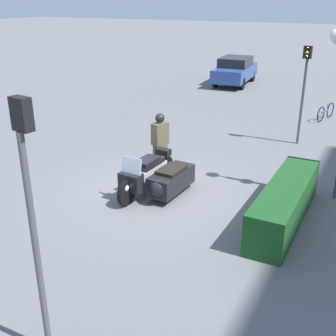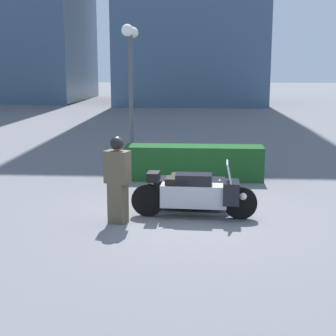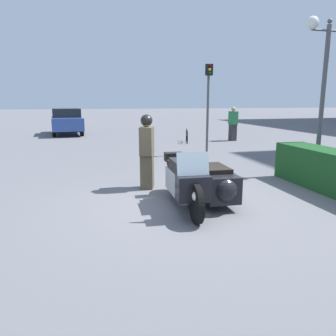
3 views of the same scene
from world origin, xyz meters
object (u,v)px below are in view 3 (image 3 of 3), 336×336
object	(u,v)px
traffic_light_far	(208,96)
pedestrian_bystander	(233,124)
officer_rider	(147,150)
parked_car_background	(67,121)
police_motorcycle	(201,182)
twin_lamp_post	(326,59)
bicycle_parked	(187,136)

from	to	relation	value
traffic_light_far	pedestrian_bystander	world-z (taller)	traffic_light_far
traffic_light_far	officer_rider	bearing A→B (deg)	-30.43
officer_rider	parked_car_background	size ratio (longest dim) A/B	0.38
parked_car_background	officer_rider	bearing A→B (deg)	-174.69
police_motorcycle	parked_car_background	xyz separation A→B (m)	(-15.15, -3.29, 0.35)
parked_car_background	twin_lamp_post	bearing A→B (deg)	-155.98
parked_car_background	traffic_light_far	bearing A→B (deg)	-154.12
twin_lamp_post	pedestrian_bystander	bearing A→B (deg)	172.41
twin_lamp_post	pedestrian_bystander	size ratio (longest dim) A/B	2.40
officer_rider	parked_car_background	xyz separation A→B (m)	(-13.63, -2.52, -0.08)
twin_lamp_post	bicycle_parked	distance (m)	8.30
bicycle_parked	pedestrian_bystander	bearing A→B (deg)	106.55
twin_lamp_post	bicycle_parked	xyz separation A→B (m)	(-7.69, -1.44, -2.77)
officer_rider	pedestrian_bystander	size ratio (longest dim) A/B	1.00
police_motorcycle	officer_rider	bearing A→B (deg)	-150.59
twin_lamp_post	parked_car_background	world-z (taller)	twin_lamp_post
pedestrian_bystander	bicycle_parked	distance (m)	2.53
police_motorcycle	bicycle_parked	world-z (taller)	police_motorcycle
officer_rider	twin_lamp_post	distance (m)	5.35
police_motorcycle	bicycle_parked	distance (m)	9.98
traffic_light_far	pedestrian_bystander	xyz separation A→B (m)	(-3.85, 2.82, -1.33)
traffic_light_far	twin_lamp_post	bearing A→B (deg)	29.60
parked_car_background	pedestrian_bystander	distance (m)	10.04
twin_lamp_post	pedestrian_bystander	world-z (taller)	twin_lamp_post
twin_lamp_post	traffic_light_far	size ratio (longest dim) A/B	1.24
officer_rider	pedestrian_bystander	bearing A→B (deg)	-106.85
traffic_light_far	parked_car_background	size ratio (longest dim) A/B	0.74
police_motorcycle	officer_rider	size ratio (longest dim) A/B	1.49
twin_lamp_post	parked_car_background	xyz separation A→B (m)	(-13.23, -7.39, -2.26)
police_motorcycle	parked_car_background	distance (m)	15.51
pedestrian_bystander	traffic_light_far	bearing A→B (deg)	-132.25
bicycle_parked	twin_lamp_post	bearing A→B (deg)	25.37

